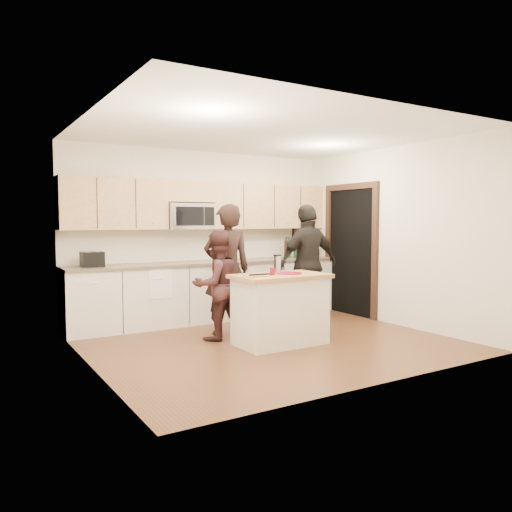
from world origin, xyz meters
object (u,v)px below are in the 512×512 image
island (280,309)px  toaster (92,259)px  woman_left (227,270)px  woman_right (308,264)px  woman_center (217,285)px

island → toaster: toaster is taller
woman_left → woman_right: woman_right is taller
woman_center → toaster: bearing=-48.7°
island → woman_right: bearing=37.7°
island → woman_left: 1.01m
toaster → woman_center: woman_center is taller
island → woman_right: woman_right is taller
woman_center → woman_right: (1.69, 0.23, 0.19)m
island → woman_left: (-0.32, 0.85, 0.45)m
toaster → woman_right: 3.17m
toaster → woman_left: size_ratio=0.16×
toaster → island: bearing=-44.5°
toaster → woman_center: size_ratio=0.20×
woman_center → island: bearing=125.0°
toaster → woman_center: (1.32, -1.21, -0.32)m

